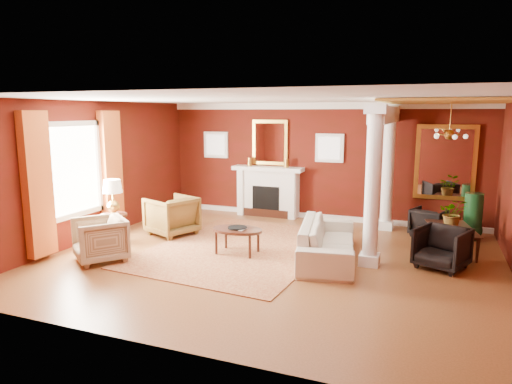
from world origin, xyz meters
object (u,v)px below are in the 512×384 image
at_px(coffee_table, 237,231).
at_px(armchair_stripe, 100,237).
at_px(dining_table, 453,233).
at_px(sofa, 328,234).
at_px(side_table, 113,202).
at_px(armchair_leopard, 172,214).

bearing_deg(coffee_table, armchair_stripe, -149.08).
distance_m(coffee_table, dining_table, 4.15).
xyz_separation_m(sofa, side_table, (-4.29, -0.60, 0.41)).
distance_m(armchair_leopard, coffee_table, 2.04).
height_order(armchair_leopard, coffee_table, armchair_leopard).
height_order(sofa, dining_table, sofa).
height_order(sofa, armchair_stripe, sofa).
bearing_deg(dining_table, armchair_leopard, 87.71).
relative_size(armchair_leopard, coffee_table, 0.97).
relative_size(sofa, coffee_table, 2.46).
bearing_deg(dining_table, coffee_table, 101.96).
height_order(armchair_leopard, armchair_stripe, armchair_leopard).
height_order(sofa, coffee_table, sofa).
bearing_deg(armchair_stripe, side_table, 153.54).
bearing_deg(side_table, dining_table, 16.59).
bearing_deg(sofa, coffee_table, 90.21).
distance_m(sofa, armchair_leopard, 3.60).
distance_m(sofa, side_table, 4.35).
height_order(armchair_stripe, dining_table, armchair_stripe).
xyz_separation_m(armchair_stripe, side_table, (-0.47, 0.99, 0.44)).
xyz_separation_m(armchair_stripe, coffee_table, (2.15, 1.29, 0.01)).
xyz_separation_m(armchair_leopard, armchair_stripe, (-0.25, -2.03, -0.03)).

